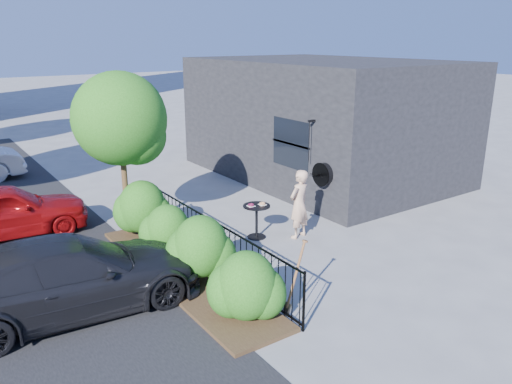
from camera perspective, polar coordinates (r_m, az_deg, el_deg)
ground at (r=11.61m, az=1.53°, el=-6.68°), size 120.00×120.00×0.00m
shop_building at (r=17.79m, az=7.36°, el=8.36°), size 6.22×9.00×4.00m
fence at (r=10.64m, az=-5.01°, el=-5.77°), size 0.05×6.05×1.10m
planting_bed at (r=10.56m, az=-8.26°, el=-9.18°), size 1.30×6.00×0.08m
shrubs at (r=10.41m, az=-8.18°, el=-5.58°), size 1.10×5.60×1.24m
patio_tree at (r=12.16m, az=-14.90°, el=7.47°), size 2.20×2.20×3.94m
cafe_table at (r=12.11m, az=0.07°, el=-2.69°), size 0.66×0.66×0.89m
woman at (r=12.10m, az=4.94°, el=-1.39°), size 0.70×0.54×1.71m
shovel at (r=8.92m, az=4.37°, el=-10.20°), size 0.47×0.18×1.38m
car_red at (r=13.64m, az=-26.84°, el=-1.95°), size 3.98×1.91×1.31m
car_darkgrey at (r=9.51m, az=-20.56°, el=-8.99°), size 4.83×2.23×1.37m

